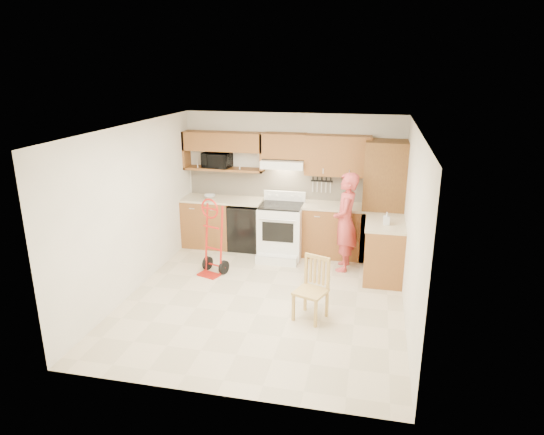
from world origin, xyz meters
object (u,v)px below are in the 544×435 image
(hand_truck, at_px, (211,241))
(dining_chair, at_px, (311,290))
(microwave, at_px, (217,160))
(range, at_px, (281,227))
(person, at_px, (345,222))

(hand_truck, xyz_separation_m, dining_chair, (1.79, -1.13, -0.15))
(microwave, distance_m, range, 1.73)
(range, relative_size, dining_chair, 1.30)
(microwave, bearing_deg, hand_truck, -68.95)
(dining_chair, bearing_deg, microwave, 149.71)
(microwave, xyz_separation_m, range, (1.29, -0.43, -1.07))
(person, bearing_deg, range, -104.61)
(person, bearing_deg, microwave, -106.36)
(microwave, height_order, range, microwave)
(person, relative_size, hand_truck, 1.43)
(range, distance_m, dining_chair, 2.27)
(microwave, bearing_deg, dining_chair, -42.38)
(dining_chair, bearing_deg, hand_truck, 167.57)
(microwave, height_order, hand_truck, microwave)
(microwave, distance_m, person, 2.67)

